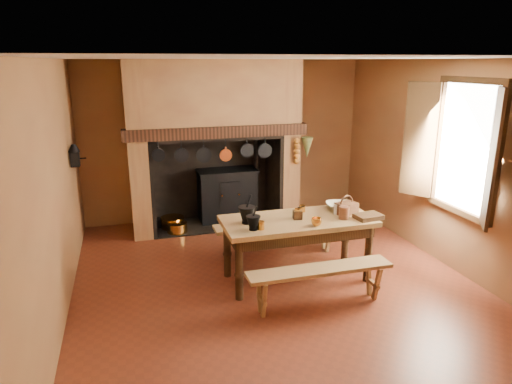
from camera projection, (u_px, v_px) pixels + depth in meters
floor at (272, 279)px, 6.00m from camera, size 5.50×5.50×0.00m
ceiling at (275, 58)px, 5.23m from camera, size 5.50×5.50×0.00m
back_wall at (225, 141)px, 8.16m from camera, size 5.00×0.02×2.80m
wall_left at (55, 192)px, 4.95m from camera, size 0.02×5.50×2.80m
wall_right at (445, 164)px, 6.29m from camera, size 0.02×5.50×2.80m
wall_front at (400, 271)px, 3.08m from camera, size 5.00×0.02×2.80m
chimney_breast at (213, 121)px, 7.56m from camera, size 2.95×0.96×2.80m
iron_range at (228, 194)px, 8.12m from camera, size 1.12×0.55×1.60m
hearth_pans at (173, 224)px, 7.75m from camera, size 0.51×0.62×0.20m
hanging_pans at (217, 154)px, 7.21m from camera, size 1.92×0.29×0.27m
onion_string at (297, 151)px, 7.56m from camera, size 0.12×0.10×0.46m
herb_bunch at (307, 148)px, 7.59m from camera, size 0.20×0.20×0.35m
window at (459, 148)px, 5.79m from camera, size 0.39×1.75×1.76m
wall_coffee_mill at (74, 154)px, 6.37m from camera, size 0.23×0.16×0.31m
work_table at (298, 228)px, 5.84m from camera, size 1.93×0.86×0.84m
bench_front at (320, 277)px, 5.26m from camera, size 1.72×0.30×0.48m
bench_back at (278, 231)px, 6.62m from camera, size 1.87×0.33×0.53m
mortar_large at (247, 214)px, 5.61m from camera, size 0.22×0.22×0.37m
mortar_small at (253, 222)px, 5.39m from camera, size 0.17×0.17×0.30m
coffee_grinder at (298, 214)px, 5.78m from camera, size 0.15×0.12×0.17m
brass_mug_a at (261, 225)px, 5.43m from camera, size 0.11×0.11×0.10m
brass_mug_b at (302, 208)px, 6.06m from camera, size 0.09×0.09×0.09m
mixing_bowl at (339, 206)px, 6.16m from camera, size 0.43×0.43×0.09m
stoneware_crock at (344, 213)px, 5.78m from camera, size 0.16×0.16×0.16m
glass_jar at (337, 209)px, 5.97m from camera, size 0.09×0.09×0.13m
wicker_basket at (346, 208)px, 5.97m from camera, size 0.31×0.26×0.26m
wooden_tray at (368, 216)px, 5.80m from camera, size 0.36×0.27×0.06m
brass_cup at (316, 222)px, 5.55m from camera, size 0.16×0.16×0.10m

